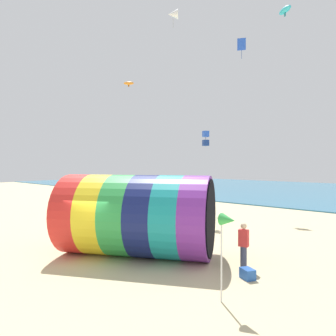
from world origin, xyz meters
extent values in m
plane|color=#CCBA8C|center=(0.00, 0.00, 0.00)|extent=(120.00, 120.00, 0.00)
cylinder|color=red|center=(-1.36, 0.07, 1.75)|extent=(2.65, 3.56, 3.49)
cylinder|color=yellow|center=(-0.43, 0.60, 1.75)|extent=(2.65, 3.56, 3.49)
cylinder|color=green|center=(0.50, 1.12, 1.75)|extent=(2.65, 3.56, 3.49)
cylinder|color=navy|center=(1.42, 1.65, 1.75)|extent=(2.65, 3.56, 3.49)
cylinder|color=teal|center=(2.35, 2.18, 1.75)|extent=(2.65, 3.56, 3.49)
cylinder|color=purple|center=(3.28, 2.71, 1.75)|extent=(2.65, 3.56, 3.49)
cylinder|color=black|center=(3.76, 2.98, 1.75)|extent=(1.64, 2.82, 3.21)
cylinder|color=#383D56|center=(5.26, 3.02, 0.43)|extent=(0.24, 0.24, 0.85)
cube|color=red|center=(5.26, 3.02, 1.17)|extent=(0.40, 0.29, 0.64)
sphere|color=beige|center=(5.26, 3.02, 1.63)|extent=(0.23, 0.23, 0.23)
ellipsoid|color=orange|center=(-6.24, 6.94, 9.63)|extent=(0.75, 0.68, 0.29)
cube|color=#8F4F12|center=(-6.24, 6.94, 9.47)|extent=(0.09, 0.08, 0.18)
cube|color=blue|center=(-3.47, 17.36, 14.40)|extent=(0.67, 0.40, 1.06)
cylinder|color=navy|center=(-3.47, 17.36, 13.67)|extent=(0.03, 0.03, 1.06)
cube|color=blue|center=(-4.81, 13.99, 6.43)|extent=(0.63, 0.63, 0.49)
cube|color=navy|center=(-4.81, 13.99, 5.70)|extent=(0.63, 0.63, 0.49)
cylinder|color=black|center=(-4.81, 13.99, 6.06)|extent=(0.02, 0.02, 1.31)
cone|color=white|center=(-8.68, 14.19, 17.58)|extent=(1.28, 1.28, 0.91)
cylinder|color=gray|center=(-8.68, 14.19, 16.84)|extent=(0.03, 0.03, 0.99)
ellipsoid|color=#2DB2C6|center=(2.29, 13.18, 14.10)|extent=(1.32, 1.14, 0.52)
cube|color=#1B6B77|center=(2.29, 13.18, 13.84)|extent=(0.16, 0.11, 0.32)
cylinder|color=black|center=(-6.55, 11.44, 0.38)|extent=(0.24, 0.24, 0.75)
cube|color=yellow|center=(-6.55, 11.44, 1.04)|extent=(0.39, 0.28, 0.57)
sphere|color=#9E7051|center=(-6.55, 11.44, 1.44)|extent=(0.20, 0.20, 0.20)
cylinder|color=silver|center=(6.33, -0.02, 1.29)|extent=(0.05, 0.05, 2.58)
cone|color=green|center=(6.55, -0.02, 2.40)|extent=(0.45, 0.36, 0.36)
cube|color=#2659B2|center=(5.92, 2.17, 0.18)|extent=(0.63, 0.56, 0.36)
camera|label=1|loc=(11.67, -7.86, 4.00)|focal=35.00mm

